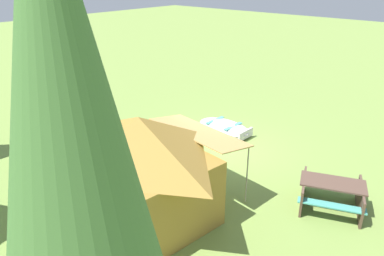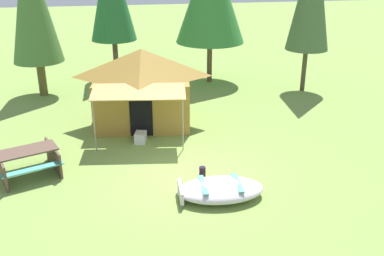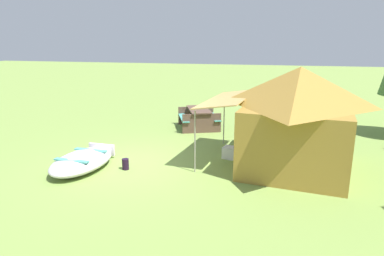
# 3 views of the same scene
# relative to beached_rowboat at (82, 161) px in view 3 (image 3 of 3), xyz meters

# --- Properties ---
(ground_plane) EXTENTS (80.00, 80.00, 0.00)m
(ground_plane) POSITION_rel_beached_rowboat_xyz_m (-0.73, 1.30, -0.22)
(ground_plane) COLOR olive
(beached_rowboat) EXTENTS (2.28, 1.37, 0.43)m
(beached_rowboat) POSITION_rel_beached_rowboat_xyz_m (0.00, 0.00, 0.00)
(beached_rowboat) COLOR silver
(beached_rowboat) RESTS_ON ground_plane
(canvas_cabin_tent) EXTENTS (3.84, 4.27, 2.72)m
(canvas_cabin_tent) POSITION_rel_beached_rowboat_xyz_m (-1.53, 5.55, 1.19)
(canvas_cabin_tent) COLOR olive
(canvas_cabin_tent) RESTS_ON ground_plane
(picnic_table) EXTENTS (2.05, 1.96, 0.77)m
(picnic_table) POSITION_rel_beached_rowboat_xyz_m (-5.02, 2.10, 0.25)
(picnic_table) COLOR brown
(picnic_table) RESTS_ON ground_plane
(cooler_box) EXTENTS (0.45, 0.53, 0.35)m
(cooler_box) POSITION_rel_beached_rowboat_xyz_m (-1.78, 3.80, -0.05)
(cooler_box) COLOR silver
(cooler_box) RESTS_ON ground_plane
(fuel_can) EXTENTS (0.24, 0.24, 0.30)m
(fuel_can) POSITION_rel_beached_rowboat_xyz_m (-0.23, 1.15, -0.08)
(fuel_can) COLOR black
(fuel_can) RESTS_ON ground_plane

